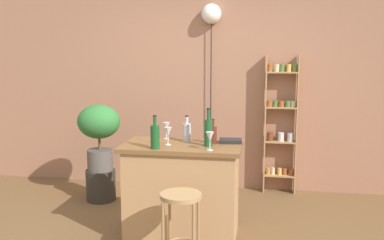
{
  "coord_description": "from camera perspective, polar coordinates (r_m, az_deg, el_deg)",
  "views": [
    {
      "loc": [
        0.76,
        -3.64,
        1.76
      ],
      "look_at": [
        0.05,
        0.55,
        1.09
      ],
      "focal_mm": 41.28,
      "sensor_mm": 36.0,
      "label": 1
    }
  ],
  "objects": [
    {
      "name": "cookbook",
      "position": [
        4.19,
        5.0,
        -2.7
      ],
      "size": [
        0.22,
        0.17,
        0.03
      ],
      "primitive_type": "cube",
      "rotation": [
        0.0,
        0.0,
        0.08
      ],
      "color": "black",
      "rests_on": "kitchen_counter"
    },
    {
      "name": "wine_glass_center",
      "position": [
        3.84,
        2.33,
        -2.22
      ],
      "size": [
        0.07,
        0.07,
        0.16
      ],
      "color": "silver",
      "rests_on": "kitchen_counter"
    },
    {
      "name": "pendant_globe_light",
      "position": [
        5.54,
        2.52,
        13.32
      ],
      "size": [
        0.25,
        0.25,
        2.33
      ],
      "color": "black",
      "rests_on": "ground"
    },
    {
      "name": "bottle_sauce_amber",
      "position": [
        4.22,
        -0.68,
        -1.52
      ],
      "size": [
        0.08,
        0.08,
        0.25
      ],
      "color": "#B2B2B7",
      "rests_on": "kitchen_counter"
    },
    {
      "name": "spice_shelf",
      "position": [
        5.53,
        11.41,
        -0.36
      ],
      "size": [
        0.4,
        0.14,
        1.71
      ],
      "color": "#A87F51",
      "rests_on": "ground"
    },
    {
      "name": "plant_stool",
      "position": [
        5.39,
        -11.69,
        -8.21
      ],
      "size": [
        0.35,
        0.35,
        0.37
      ],
      "primitive_type": "cylinder",
      "color": "#2D2823",
      "rests_on": "ground"
    },
    {
      "name": "bottle_soda_blue",
      "position": [
        4.13,
        2.7,
        -1.85
      ],
      "size": [
        0.07,
        0.07,
        0.23
      ],
      "color": "#5B2319",
      "rests_on": "kitchen_counter"
    },
    {
      "name": "back_wall",
      "position": [
        5.65,
        1.89,
        5.32
      ],
      "size": [
        6.4,
        0.1,
        2.8
      ],
      "primitive_type": "cube",
      "color": "#9E6B51",
      "rests_on": "ground"
    },
    {
      "name": "bottle_spirits_clear",
      "position": [
        4.0,
        2.12,
        -1.54
      ],
      "size": [
        0.07,
        0.07,
        0.35
      ],
      "color": "#194C23",
      "rests_on": "kitchen_counter"
    },
    {
      "name": "bottle_olive_oil",
      "position": [
        3.92,
        -4.8,
        -2.08
      ],
      "size": [
        0.08,
        0.08,
        0.3
      ],
      "color": "#194C23",
      "rests_on": "kitchen_counter"
    },
    {
      "name": "kitchen_counter",
      "position": [
        4.22,
        -1.25,
        -9.07
      ],
      "size": [
        1.11,
        0.62,
        0.9
      ],
      "color": "tan",
      "rests_on": "ground"
    },
    {
      "name": "bar_stool",
      "position": [
        3.61,
        -1.43,
        -11.91
      ],
      "size": [
        0.34,
        0.34,
        0.63
      ],
      "color": "#997047",
      "rests_on": "ground"
    },
    {
      "name": "potted_plant",
      "position": [
        5.23,
        -11.92,
        -1.16
      ],
      "size": [
        0.5,
        0.45,
        0.78
      ],
      "color": "#514C47",
      "rests_on": "plant_stool"
    },
    {
      "name": "wine_glass_left",
      "position": [
        4.07,
        -3.13,
        -1.6
      ],
      "size": [
        0.07,
        0.07,
        0.16
      ],
      "color": "silver",
      "rests_on": "kitchen_counter"
    },
    {
      "name": "wine_glass_right",
      "position": [
        4.35,
        -3.34,
        -0.91
      ],
      "size": [
        0.07,
        0.07,
        0.16
      ],
      "color": "silver",
      "rests_on": "kitchen_counter"
    }
  ]
}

